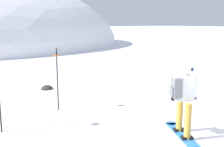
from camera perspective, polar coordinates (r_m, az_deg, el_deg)
The scene contains 4 objects.
ground_plane at distance 6.42m, azimuth 20.20°, elevation -13.95°, with size 300.00×300.00×0.00m, color white.
snowboarder_main at distance 6.51m, azimuth 14.30°, elevation -4.71°, with size 0.96×1.68×1.71m.
piste_marker_near at distance 8.32m, azimuth -11.09°, elevation -0.17°, with size 0.20×0.20×1.89m.
rock_dark at distance 11.24m, azimuth -13.12°, elevation -3.15°, with size 0.48×0.41×0.33m.
Camera 1 is at (-4.84, -3.34, 2.58)m, focal length 44.89 mm.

